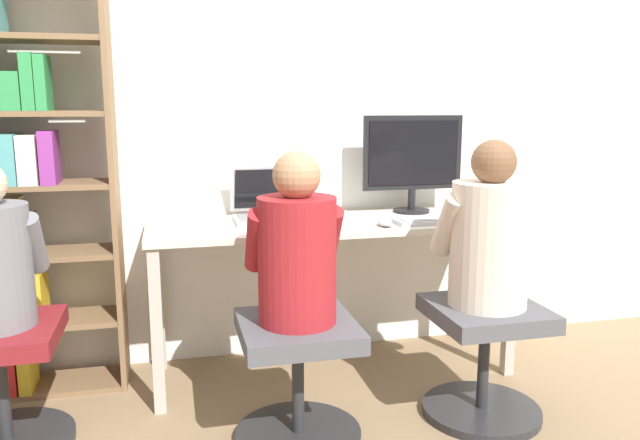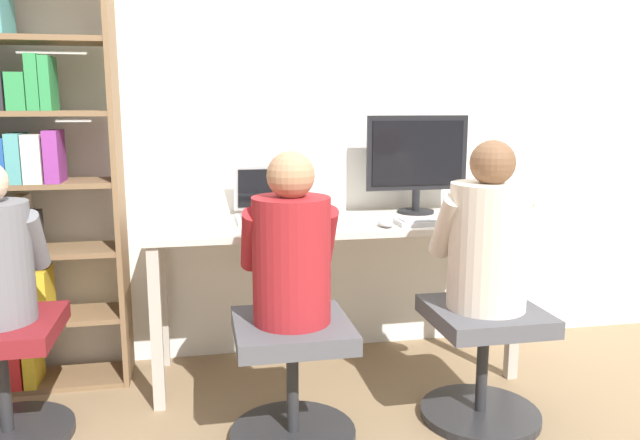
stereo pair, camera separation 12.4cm
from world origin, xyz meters
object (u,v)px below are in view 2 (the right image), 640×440
(office_chair_left, at_px, (483,355))
(bookshelf, at_px, (19,188))
(office_chair_right, at_px, (292,372))
(person_at_laptop, at_px, (291,249))
(office_chair_side, at_px, (2,372))
(keyboard, at_px, (444,221))
(person_at_monitor, at_px, (488,237))
(laptop, at_px, (271,208))
(desktop_monitor, at_px, (417,160))

(office_chair_left, relative_size, bookshelf, 0.26)
(office_chair_left, xyz_separation_m, office_chair_right, (-0.80, -0.01, 0.00))
(person_at_laptop, xyz_separation_m, office_chair_side, (-1.11, 0.21, -0.49))
(keyboard, relative_size, person_at_laptop, 0.69)
(office_chair_left, bearing_deg, bookshelf, 160.15)
(person_at_monitor, xyz_separation_m, person_at_laptop, (-0.80, -0.01, -0.01))
(laptop, relative_size, office_chair_side, 0.70)
(desktop_monitor, xyz_separation_m, person_at_laptop, (-0.76, -0.74, -0.26))
(person_at_monitor, bearing_deg, office_chair_right, -178.74)
(bookshelf, height_order, office_chair_side, bookshelf)
(laptop, relative_size, office_chair_left, 0.70)
(laptop, relative_size, person_at_monitor, 0.52)
(office_chair_left, relative_size, office_chair_right, 1.00)
(keyboard, xyz_separation_m, office_chair_side, (-1.89, -0.23, -0.49))
(desktop_monitor, relative_size, bookshelf, 0.28)
(office_chair_right, bearing_deg, laptop, 89.44)
(desktop_monitor, xyz_separation_m, office_chair_right, (-0.76, -0.74, -0.75))
(office_chair_left, distance_m, bookshelf, 2.15)
(bookshelf, relative_size, office_chair_side, 3.82)
(desktop_monitor, relative_size, person_at_monitor, 0.77)
(keyboard, relative_size, bookshelf, 0.24)
(laptop, bearing_deg, person_at_laptop, -90.56)
(office_chair_left, xyz_separation_m, person_at_laptop, (-0.80, -0.01, 0.49))
(office_chair_left, height_order, person_at_monitor, person_at_monitor)
(laptop, relative_size, office_chair_right, 0.70)
(office_chair_left, height_order, bookshelf, bookshelf)
(desktop_monitor, distance_m, keyboard, 0.40)
(keyboard, distance_m, office_chair_right, 1.02)
(keyboard, bearing_deg, office_chair_left, -87.57)
(laptop, bearing_deg, person_at_monitor, -41.45)
(office_chair_left, distance_m, office_chair_right, 0.80)
(laptop, xyz_separation_m, office_chair_left, (0.80, -0.71, -0.53))
(office_chair_side, bearing_deg, person_at_monitor, -5.88)
(laptop, bearing_deg, office_chair_side, -155.64)
(person_at_monitor, distance_m, person_at_laptop, 0.80)
(office_chair_side, bearing_deg, office_chair_right, -10.94)
(keyboard, xyz_separation_m, bookshelf, (-1.91, 0.27, 0.17))
(desktop_monitor, xyz_separation_m, keyboard, (0.03, -0.30, -0.26))
(person_at_monitor, xyz_separation_m, bookshelf, (-1.93, 0.69, 0.16))
(desktop_monitor, height_order, keyboard, desktop_monitor)
(desktop_monitor, relative_size, office_chair_left, 1.06)
(office_chair_side, bearing_deg, keyboard, 6.82)
(desktop_monitor, distance_m, office_chair_left, 1.05)
(person_at_laptop, bearing_deg, bookshelf, 147.97)
(desktop_monitor, xyz_separation_m, office_chair_left, (0.05, -0.73, -0.75))
(desktop_monitor, height_order, person_at_laptop, desktop_monitor)
(office_chair_right, xyz_separation_m, office_chair_side, (-1.11, 0.21, 0.00))
(person_at_monitor, bearing_deg, bookshelf, 160.29)
(laptop, distance_m, person_at_laptop, 0.72)
(desktop_monitor, relative_size, laptop, 1.50)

